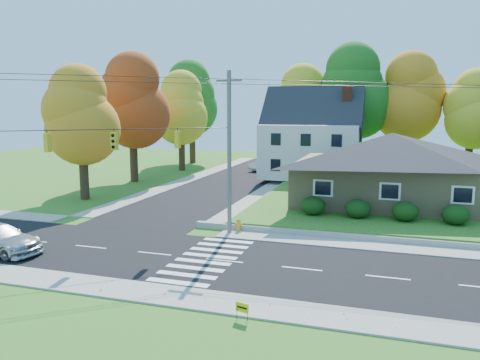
% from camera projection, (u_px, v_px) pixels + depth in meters
% --- Properties ---
extents(ground, '(120.00, 120.00, 0.00)m').
position_uv_depth(ground, '(224.00, 261.00, 23.97)').
color(ground, '#3D7923').
extents(road_main, '(90.00, 8.00, 0.02)m').
position_uv_depth(road_main, '(224.00, 261.00, 23.96)').
color(road_main, black).
rests_on(road_main, ground).
extents(road_cross, '(8.00, 44.00, 0.02)m').
position_uv_depth(road_cross, '(235.00, 180.00, 50.85)').
color(road_cross, black).
rests_on(road_cross, ground).
extents(sidewalk_north, '(90.00, 2.00, 0.08)m').
position_uv_depth(sidewalk_north, '(252.00, 235.00, 28.67)').
color(sidewalk_north, '#9C9A90').
rests_on(sidewalk_north, ground).
extents(sidewalk_south, '(90.00, 2.00, 0.08)m').
position_uv_depth(sidewalk_south, '(184.00, 298.00, 19.25)').
color(sidewalk_south, '#9C9A90').
rests_on(sidewalk_south, ground).
extents(lawn, '(30.00, 30.00, 0.50)m').
position_uv_depth(lawn, '(450.00, 197.00, 39.83)').
color(lawn, '#3D7923').
rests_on(lawn, ground).
extents(ranch_house, '(14.60, 10.60, 5.40)m').
position_uv_depth(ranch_house, '(391.00, 167.00, 36.16)').
color(ranch_house, tan).
rests_on(ranch_house, lawn).
extents(colonial_house, '(10.40, 8.40, 9.60)m').
position_uv_depth(colonial_house, '(312.00, 139.00, 49.64)').
color(colonial_house, silver).
rests_on(colonial_house, lawn).
extents(hedge_row, '(10.70, 1.70, 1.27)m').
position_uv_depth(hedge_row, '(381.00, 210.00, 30.79)').
color(hedge_row, '#163A10').
rests_on(hedge_row, lawn).
extents(traffic_infrastructure, '(38.10, 10.66, 10.00)m').
position_uv_depth(traffic_infrastructure, '(230.00, 159.00, 24.51)').
color(traffic_infrastructure, '#666059').
rests_on(traffic_infrastructure, ground).
extents(tree_lot_0, '(6.72, 6.72, 12.51)m').
position_uv_depth(tree_lot_0, '(304.00, 104.00, 55.34)').
color(tree_lot_0, '#3F2A19').
rests_on(tree_lot_0, lawn).
extents(tree_lot_1, '(7.84, 7.84, 14.60)m').
position_uv_depth(tree_lot_1, '(356.00, 92.00, 52.41)').
color(tree_lot_1, '#3F2A19').
rests_on(tree_lot_1, lawn).
extents(tree_lot_2, '(7.28, 7.28, 13.56)m').
position_uv_depth(tree_lot_2, '(412.00, 97.00, 51.66)').
color(tree_lot_2, '#3F2A19').
rests_on(tree_lot_2, lawn).
extents(tree_lot_3, '(6.16, 6.16, 11.47)m').
position_uv_depth(tree_lot_3, '(472.00, 109.00, 49.12)').
color(tree_lot_3, '#3F2A19').
rests_on(tree_lot_3, lawn).
extents(tree_west_0, '(6.16, 6.16, 11.47)m').
position_uv_depth(tree_west_0, '(81.00, 116.00, 39.27)').
color(tree_west_0, '#3F2A19').
rests_on(tree_west_0, ground).
extents(tree_west_1, '(7.28, 7.28, 13.56)m').
position_uv_depth(tree_west_1, '(132.00, 102.00, 48.79)').
color(tree_west_1, '#3F2A19').
rests_on(tree_west_1, ground).
extents(tree_west_2, '(6.72, 6.72, 12.51)m').
position_uv_depth(tree_west_2, '(181.00, 108.00, 58.01)').
color(tree_west_2, '#3F2A19').
rests_on(tree_west_2, ground).
extents(tree_west_3, '(7.84, 7.84, 14.60)m').
position_uv_depth(tree_west_3, '(192.00, 99.00, 65.95)').
color(tree_west_3, '#3F2A19').
rests_on(tree_west_3, ground).
extents(white_car, '(3.31, 5.14, 1.60)m').
position_uv_depth(white_car, '(265.00, 164.00, 58.75)').
color(white_car, silver).
rests_on(white_car, road_cross).
extents(fire_hydrant, '(0.50, 0.39, 0.87)m').
position_uv_depth(fire_hydrant, '(239.00, 226.00, 29.55)').
color(fire_hydrant, gold).
rests_on(fire_hydrant, ground).
extents(yard_sign, '(0.54, 0.17, 0.69)m').
position_uv_depth(yard_sign, '(242.00, 308.00, 17.19)').
color(yard_sign, black).
rests_on(yard_sign, ground).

